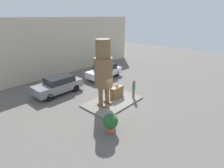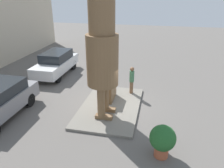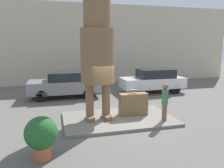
{
  "view_description": "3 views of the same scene",
  "coord_description": "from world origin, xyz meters",
  "px_view_note": "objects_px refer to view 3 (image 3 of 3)",
  "views": [
    {
      "loc": [
        -9.93,
        -8.99,
        6.94
      ],
      "look_at": [
        0.17,
        0.24,
        1.57
      ],
      "focal_mm": 28.0,
      "sensor_mm": 36.0,
      "label": 1
    },
    {
      "loc": [
        -9.85,
        -2.26,
        5.72
      ],
      "look_at": [
        -0.35,
        -0.17,
        1.53
      ],
      "focal_mm": 35.0,
      "sensor_mm": 36.0,
      "label": 2
    },
    {
      "loc": [
        -2.68,
        -8.99,
        3.34
      ],
      "look_at": [
        -0.33,
        -0.09,
        1.68
      ],
      "focal_mm": 35.0,
      "sensor_mm": 36.0,
      "label": 3
    }
  ],
  "objects_px": {
    "statue_figure": "(97,48)",
    "tourist": "(165,101)",
    "parked_car_grey": "(66,84)",
    "planter_pot": "(41,135)",
    "giant_suitcase": "(133,104)",
    "parked_car_white": "(153,80)"
  },
  "relations": [
    {
      "from": "parked_car_white",
      "to": "planter_pot",
      "type": "distance_m",
      "value": 10.46
    },
    {
      "from": "tourist",
      "to": "parked_car_grey",
      "type": "height_order",
      "value": "tourist"
    },
    {
      "from": "planter_pot",
      "to": "statue_figure",
      "type": "bearing_deg",
      "value": 51.39
    },
    {
      "from": "tourist",
      "to": "giant_suitcase",
      "type": "bearing_deg",
      "value": 134.25
    },
    {
      "from": "giant_suitcase",
      "to": "parked_car_grey",
      "type": "distance_m",
      "value": 5.63
    },
    {
      "from": "giant_suitcase",
      "to": "statue_figure",
      "type": "bearing_deg",
      "value": -177.98
    },
    {
      "from": "giant_suitcase",
      "to": "tourist",
      "type": "bearing_deg",
      "value": -45.75
    },
    {
      "from": "tourist",
      "to": "parked_car_grey",
      "type": "bearing_deg",
      "value": 122.88
    },
    {
      "from": "statue_figure",
      "to": "planter_pot",
      "type": "relative_size",
      "value": 4.06
    },
    {
      "from": "giant_suitcase",
      "to": "tourist",
      "type": "distance_m",
      "value": 1.52
    },
    {
      "from": "statue_figure",
      "to": "planter_pot",
      "type": "distance_m",
      "value": 4.35
    },
    {
      "from": "parked_car_grey",
      "to": "parked_car_white",
      "type": "relative_size",
      "value": 1.01
    },
    {
      "from": "parked_car_grey",
      "to": "tourist",
      "type": "bearing_deg",
      "value": 122.88
    },
    {
      "from": "statue_figure",
      "to": "tourist",
      "type": "distance_m",
      "value": 3.63
    },
    {
      "from": "parked_car_grey",
      "to": "planter_pot",
      "type": "xyz_separation_m",
      "value": [
        -1.11,
        -7.74,
        -0.13
      ]
    },
    {
      "from": "giant_suitcase",
      "to": "parked_car_grey",
      "type": "xyz_separation_m",
      "value": [
        -2.8,
        4.88,
        0.23
      ]
    },
    {
      "from": "tourist",
      "to": "parked_car_white",
      "type": "bearing_deg",
      "value": 69.07
    },
    {
      "from": "tourist",
      "to": "statue_figure",
      "type": "bearing_deg",
      "value": 159.68
    },
    {
      "from": "giant_suitcase",
      "to": "parked_car_grey",
      "type": "bearing_deg",
      "value": 119.9
    },
    {
      "from": "parked_car_grey",
      "to": "parked_car_white",
      "type": "distance_m",
      "value": 6.06
    },
    {
      "from": "statue_figure",
      "to": "giant_suitcase",
      "type": "bearing_deg",
      "value": 2.02
    },
    {
      "from": "giant_suitcase",
      "to": "planter_pot",
      "type": "relative_size",
      "value": 1.0
    }
  ]
}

